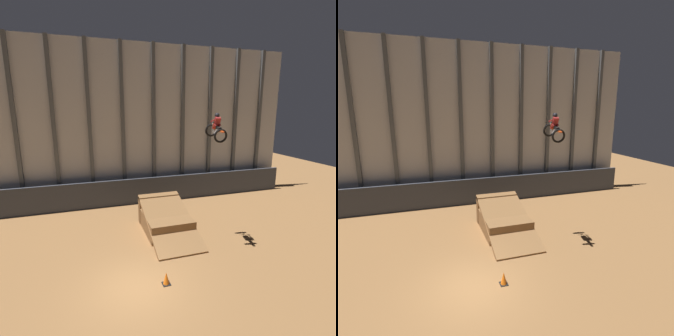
# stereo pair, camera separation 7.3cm
# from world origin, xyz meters

# --- Properties ---
(ground_plane) EXTENTS (60.00, 60.00, 0.00)m
(ground_plane) POSITION_xyz_m (0.00, 0.00, 0.00)
(ground_plane) COLOR olive
(arena_back_wall) EXTENTS (32.00, 0.40, 12.67)m
(arena_back_wall) POSITION_xyz_m (-0.00, 11.32, 6.33)
(arena_back_wall) COLOR silver
(arena_back_wall) RESTS_ON ground_plane
(lower_barrier) EXTENTS (31.36, 0.20, 2.11)m
(lower_barrier) POSITION_xyz_m (0.00, 10.28, 1.06)
(lower_barrier) COLOR #383D47
(lower_barrier) RESTS_ON ground_plane
(dirt_ramp) EXTENTS (2.80, 5.22, 2.03)m
(dirt_ramp) POSITION_xyz_m (2.89, 5.11, 0.68)
(dirt_ramp) COLOR brown
(dirt_ramp) RESTS_ON ground_plane
(rider_bike_solo) EXTENTS (0.91, 1.84, 1.54)m
(rider_bike_solo) POSITION_xyz_m (5.05, 2.76, 6.58)
(rider_bike_solo) COLOR black
(traffic_cone_near_ramp) EXTENTS (0.36, 0.36, 0.58)m
(traffic_cone_near_ramp) POSITION_xyz_m (1.32, -0.15, 0.28)
(traffic_cone_near_ramp) COLOR black
(traffic_cone_near_ramp) RESTS_ON ground_plane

